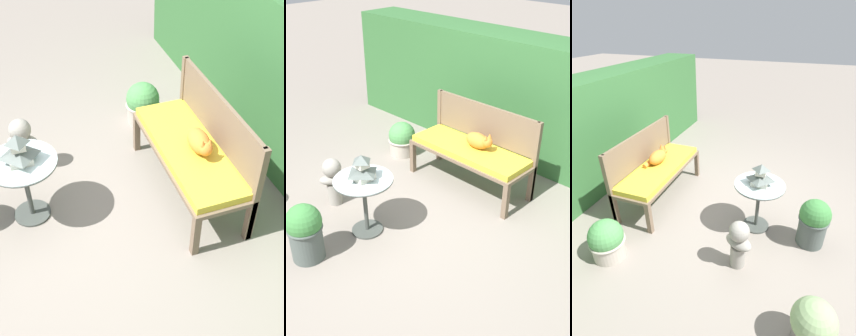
{
  "view_description": "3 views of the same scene",
  "coord_description": "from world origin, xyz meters",
  "views": [
    {
      "loc": [
        2.85,
        -0.44,
        3.18
      ],
      "look_at": [
        0.07,
        0.55,
        0.56
      ],
      "focal_mm": 50.0,
      "sensor_mm": 36.0,
      "label": 1
    },
    {
      "loc": [
        2.73,
        -2.48,
        2.81
      ],
      "look_at": [
        -0.03,
        0.29,
        0.58
      ],
      "focal_mm": 45.0,
      "sensor_mm": 36.0,
      "label": 2
    },
    {
      "loc": [
        -2.88,
        -0.78,
        2.34
      ],
      "look_at": [
        -0.02,
        0.26,
        0.6
      ],
      "focal_mm": 28.0,
      "sensor_mm": 36.0,
      "label": 3
    }
  ],
  "objects": [
    {
      "name": "potted_plant_path_edge",
      "position": [
        -1.31,
        1.05,
        0.23
      ],
      "size": [
        0.39,
        0.39,
        0.48
      ],
      "color": "#ADA393",
      "rests_on": "ground"
    },
    {
      "name": "garden_bust",
      "position": [
        -0.94,
        -0.34,
        0.33
      ],
      "size": [
        0.28,
        0.35,
        0.58
      ],
      "rotation": [
        0.0,
        0.0,
        1.17
      ],
      "color": "gray",
      "rests_on": "ground"
    },
    {
      "name": "patio_table",
      "position": [
        -0.26,
        -0.4,
        0.5
      ],
      "size": [
        0.61,
        0.61,
        0.64
      ],
      "color": "#424742",
      "rests_on": "ground"
    },
    {
      "name": "pagoda_birdhouse",
      "position": [
        -0.26,
        -0.4,
        0.75
      ],
      "size": [
        0.26,
        0.26,
        0.27
      ],
      "color": "silver",
      "rests_on": "patio_table"
    },
    {
      "name": "bench_backrest",
      "position": [
        -0.09,
        1.32,
        0.71
      ],
      "size": [
        1.54,
        0.06,
        1.0
      ],
      "color": "brown",
      "rests_on": "ground"
    },
    {
      "name": "cat",
      "position": [
        -0.02,
        1.12,
        0.62
      ],
      "size": [
        0.43,
        0.23,
        0.23
      ],
      "rotation": [
        0.0,
        0.0,
        -0.07
      ],
      "color": "orange",
      "rests_on": "garden_bench"
    },
    {
      "name": "garden_bench",
      "position": [
        -0.09,
        1.06,
        0.45
      ],
      "size": [
        1.54,
        0.56,
        0.53
      ],
      "color": "brown",
      "rests_on": "ground"
    },
    {
      "name": "ground",
      "position": [
        0.0,
        0.0,
        0.0
      ],
      "size": [
        30.0,
        30.0,
        0.0
      ],
      "primitive_type": "plane",
      "color": "gray"
    }
  ]
}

